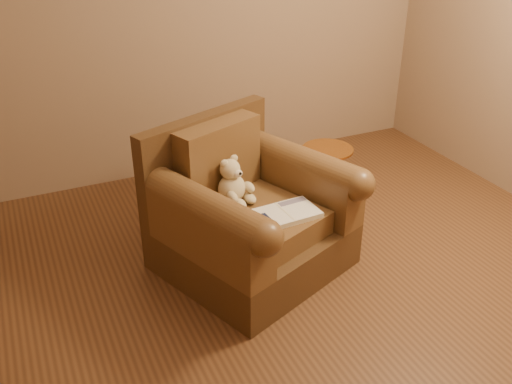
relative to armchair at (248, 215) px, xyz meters
name	(u,v)px	position (x,y,z in m)	size (l,w,h in m)	color
floor	(314,313)	(0.13, -0.58, -0.33)	(4.00, 4.00, 0.00)	brown
armchair	(248,215)	(0.00, 0.00, 0.00)	(1.20, 1.18, 0.85)	#492F18
teddy_bear	(234,185)	(-0.06, 0.06, 0.18)	(0.21, 0.23, 0.28)	beige
guidebook	(285,214)	(0.13, -0.22, 0.09)	(0.38, 0.24, 0.03)	beige
side_table	(326,178)	(0.73, 0.34, -0.07)	(0.34, 0.34, 0.48)	gold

